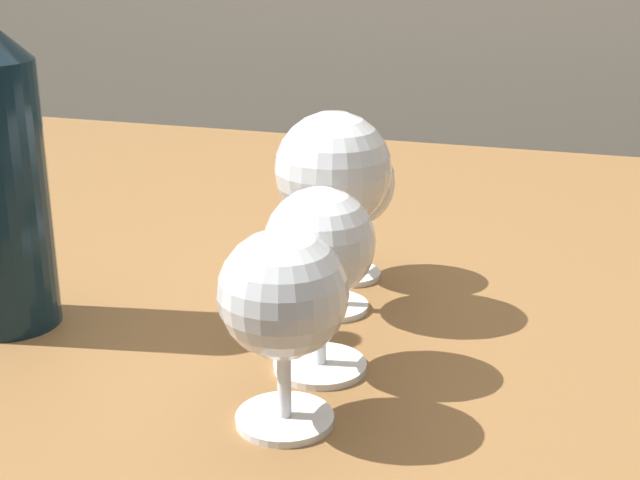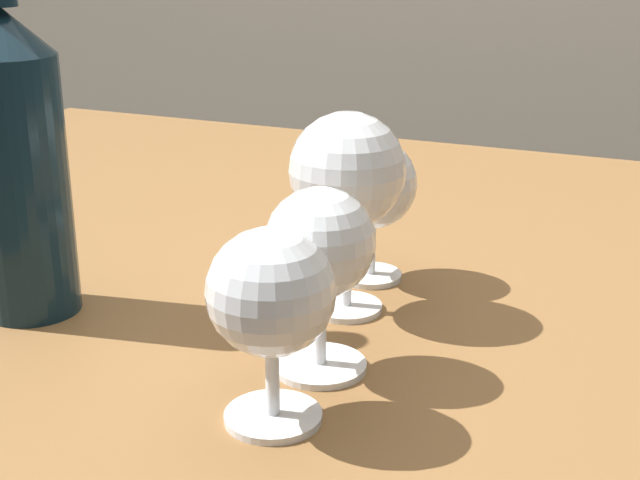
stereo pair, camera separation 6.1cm
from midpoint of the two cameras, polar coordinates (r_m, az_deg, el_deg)
The scene contains 6 objects.
dining_table at distance 0.92m, azimuth 4.63°, elevation -5.48°, with size 1.38×0.90×0.73m.
wine_glass_port at distance 0.55m, azimuth 0.07°, elevation -3.66°, with size 0.08×0.08×0.13m.
wine_glass_pinot at distance 0.62m, azimuth 2.85°, elevation -0.61°, with size 0.08×0.08×0.13m.
wine_glass_merlot at distance 0.71m, azimuth 4.21°, elevation 4.10°, with size 0.09×0.09×0.16m.
wine_glass_rose at distance 0.78m, azimuth 5.51°, elevation 3.31°, with size 0.08×0.08×0.13m.
wine_bottle at distance 0.73m, azimuth -16.17°, elevation 4.85°, with size 0.08×0.08×0.32m.
Camera 2 is at (0.28, -0.78, 1.03)m, focal length 51.09 mm.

